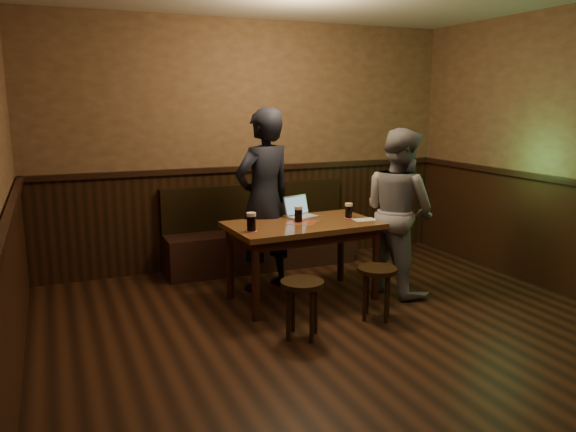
% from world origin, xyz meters
% --- Properties ---
extents(room, '(5.04, 6.04, 2.84)m').
position_xyz_m(room, '(0.00, 0.22, 1.20)').
color(room, black).
rests_on(room, ground).
extents(bench, '(2.20, 0.50, 0.95)m').
position_xyz_m(bench, '(0.01, 2.75, 0.31)').
color(bench, black).
rests_on(bench, ground).
extents(pub_table, '(1.46, 0.88, 0.76)m').
position_xyz_m(pub_table, '(0.01, 1.55, 0.66)').
color(pub_table, '#583919').
rests_on(pub_table, ground).
extents(stool_left, '(0.41, 0.41, 0.48)m').
position_xyz_m(stool_left, '(-0.38, 0.72, 0.38)').
color(stool_left, black).
rests_on(stool_left, ground).
extents(stool_right, '(0.39, 0.39, 0.47)m').
position_xyz_m(stool_right, '(0.40, 0.83, 0.37)').
color(stool_right, black).
rests_on(stool_right, ground).
extents(pint_left, '(0.11, 0.11, 0.17)m').
position_xyz_m(pint_left, '(-0.57, 1.39, 0.84)').
color(pint_left, maroon).
rests_on(pint_left, pub_table).
extents(pint_mid, '(0.10, 0.10, 0.16)m').
position_xyz_m(pint_mid, '(-0.03, 1.58, 0.84)').
color(pint_mid, maroon).
rests_on(pint_mid, pub_table).
extents(pint_right, '(0.10, 0.10, 0.15)m').
position_xyz_m(pint_right, '(0.51, 1.57, 0.83)').
color(pint_right, maroon).
rests_on(pint_right, pub_table).
extents(laptop, '(0.36, 0.32, 0.21)m').
position_xyz_m(laptop, '(0.09, 1.80, 0.81)').
color(laptop, silver).
rests_on(laptop, pub_table).
extents(menu, '(0.23, 0.17, 0.00)m').
position_xyz_m(menu, '(0.62, 1.43, 0.76)').
color(menu, silver).
rests_on(menu, pub_table).
extents(person_suit, '(0.77, 0.62, 1.84)m').
position_xyz_m(person_suit, '(-0.22, 1.99, 0.92)').
color(person_suit, black).
rests_on(person_suit, ground).
extents(person_grey, '(0.75, 0.90, 1.64)m').
position_xyz_m(person_grey, '(0.98, 1.39, 0.82)').
color(person_grey, gray).
rests_on(person_grey, ground).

